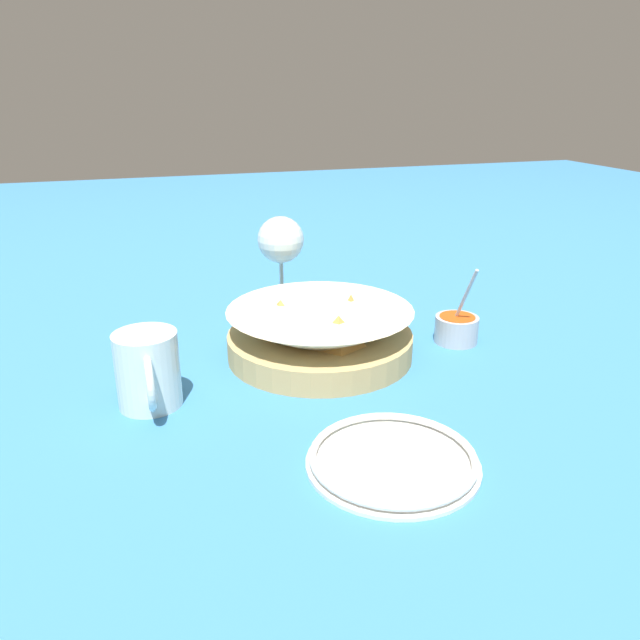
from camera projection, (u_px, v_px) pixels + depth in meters
name	position (u px, v px, depth m)	size (l,w,h in m)	color
ground_plane	(314.00, 360.00, 0.90)	(4.00, 4.00, 0.00)	teal
food_basket	(320.00, 336.00, 0.90)	(0.27, 0.27, 0.08)	tan
sauce_cup	(457.00, 328.00, 0.95)	(0.08, 0.07, 0.13)	#B7B7BC
wine_glass	(281.00, 243.00, 1.06)	(0.08, 0.08, 0.17)	silver
beer_mug	(148.00, 373.00, 0.76)	(0.12, 0.08, 0.09)	silver
side_plate	(391.00, 460.00, 0.65)	(0.18, 0.18, 0.01)	white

